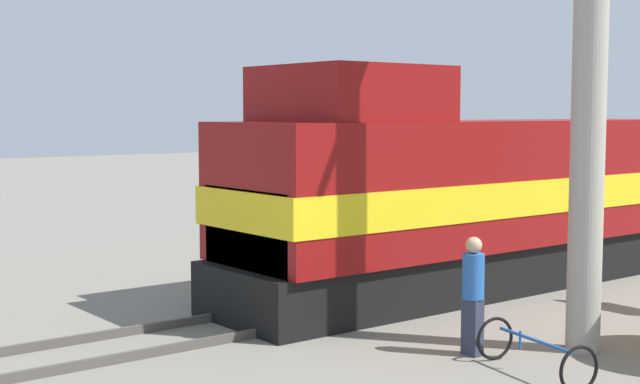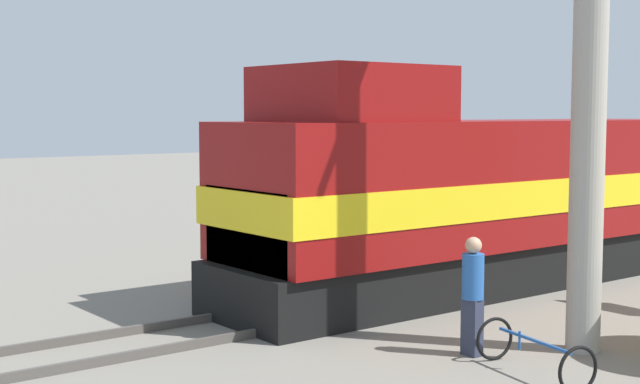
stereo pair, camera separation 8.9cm
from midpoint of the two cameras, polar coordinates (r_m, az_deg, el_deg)
name	(u,v)px [view 2 (the right image)]	position (r m, az deg, el deg)	size (l,w,h in m)	color
ground_plane	(367,306)	(17.45, 3.14, -7.29)	(120.00, 120.00, 0.00)	slate
rail_near	(343,296)	(17.97, 1.64, -6.68)	(0.08, 28.87, 0.15)	#4C4742
rail_far	(391,309)	(16.91, 4.75, -7.45)	(0.08, 28.87, 0.15)	#4C4742
locomotive	(480,197)	(19.35, 10.32, -0.31)	(3.08, 13.29, 4.60)	black
utility_pole	(591,38)	(14.42, 17.11, 9.38)	(1.80, 0.53, 9.68)	#9E998E
person_bystander	(473,291)	(13.97, 9.93, -6.24)	(0.34, 0.34, 1.85)	#2D3347
bicycle	(533,353)	(13.22, 13.69, -9.95)	(1.97, 1.04, 0.66)	black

